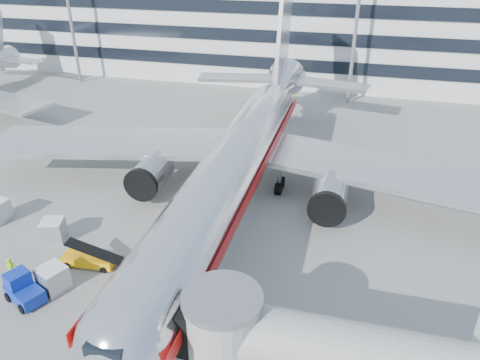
% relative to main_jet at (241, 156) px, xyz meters
% --- Properties ---
extents(ground, '(180.00, 180.00, 0.00)m').
position_rel_main_jet_xyz_m(ground, '(0.00, -11.72, -4.23)').
color(ground, gray).
rests_on(ground, ground).
extents(lead_in_line, '(0.25, 70.00, 0.01)m').
position_rel_main_jet_xyz_m(lead_in_line, '(0.00, -1.72, -4.23)').
color(lead_in_line, yellow).
rests_on(lead_in_line, ground).
extents(main_jet, '(50.95, 48.70, 16.06)m').
position_rel_main_jet_xyz_m(main_jet, '(0.00, 0.00, 0.00)').
color(main_jet, silver).
rests_on(main_jet, ground).
extents(terminal, '(150.00, 24.25, 15.60)m').
position_rel_main_jet_xyz_m(terminal, '(0.00, 46.23, 3.57)').
color(terminal, silver).
rests_on(terminal, ground).
extents(belt_loader, '(4.14, 1.71, 1.96)m').
position_rel_main_jet_xyz_m(belt_loader, '(-8.25, -12.27, -3.68)').
color(belt_loader, '#FFAC0A').
rests_on(belt_loader, ground).
extents(baggage_tug, '(3.09, 2.57, 2.02)m').
position_rel_main_jet_xyz_m(baggage_tug, '(-10.45, -16.65, -3.35)').
color(baggage_tug, '#0E299F').
rests_on(baggage_tug, ground).
extents(cargo_container_left, '(2.07, 2.07, 1.75)m').
position_rel_main_jet_xyz_m(cargo_container_left, '(-12.60, -10.10, -3.35)').
color(cargo_container_left, '#ADAFB4').
rests_on(cargo_container_left, ground).
extents(cargo_container_front, '(2.21, 2.21, 1.79)m').
position_rel_main_jet_xyz_m(cargo_container_front, '(-9.14, -15.24, -3.33)').
color(cargo_container_front, '#ADAFB4').
rests_on(cargo_container_front, ground).
extents(ramp_worker, '(0.86, 0.83, 1.98)m').
position_rel_main_jet_xyz_m(ramp_worker, '(-12.27, -15.33, -3.24)').
color(ramp_worker, '#A6F119').
rests_on(ramp_worker, ground).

